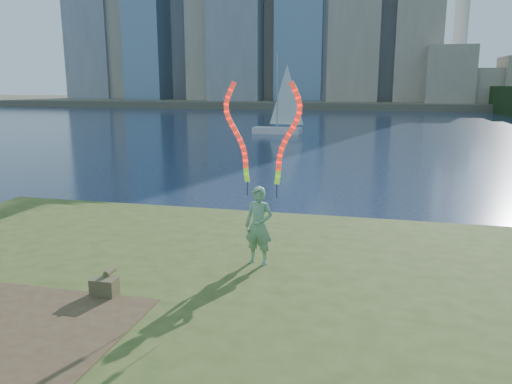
# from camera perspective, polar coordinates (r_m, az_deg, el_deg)

# --- Properties ---
(ground) EXTENTS (320.00, 320.00, 0.00)m
(ground) POSITION_cam_1_polar(r_m,az_deg,el_deg) (10.47, -3.73, -12.81)
(ground) COLOR #1B2944
(ground) RESTS_ON ground
(grassy_knoll) EXTENTS (20.00, 18.00, 0.80)m
(grassy_knoll) POSITION_cam_1_polar(r_m,az_deg,el_deg) (8.39, -8.66, -17.08)
(grassy_knoll) COLOR #3A4A1A
(grassy_knoll) RESTS_ON ground
(dirt_patch) EXTENTS (3.20, 3.00, 0.02)m
(dirt_patch) POSITION_cam_1_polar(r_m,az_deg,el_deg) (8.54, -25.44, -14.10)
(dirt_patch) COLOR #47331E
(dirt_patch) RESTS_ON grassy_knoll
(far_shore) EXTENTS (320.00, 40.00, 1.20)m
(far_shore) POSITION_cam_1_polar(r_m,az_deg,el_deg) (104.14, 12.29, 9.94)
(far_shore) COLOR #4D4838
(far_shore) RESTS_ON ground
(woman_with_ribbons) EXTENTS (2.02, 0.52, 4.00)m
(woman_with_ribbons) POSITION_cam_1_polar(r_m,az_deg,el_deg) (10.03, 0.43, -0.50)
(woman_with_ribbons) COLOR #1A6729
(woman_with_ribbons) RESTS_ON grassy_knoll
(canvas_bag) EXTENTS (0.45, 0.51, 0.42)m
(canvas_bag) POSITION_cam_1_polar(r_m,az_deg,el_deg) (9.26, -16.89, -10.23)
(canvas_bag) COLOR #474227
(canvas_bag) RESTS_ON grassy_knoll
(sailboat) EXTENTS (4.63, 1.81, 6.96)m
(sailboat) POSITION_cam_1_polar(r_m,az_deg,el_deg) (44.90, 2.72, 8.18)
(sailboat) COLOR silver
(sailboat) RESTS_ON ground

